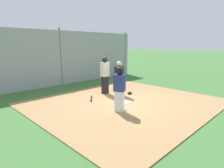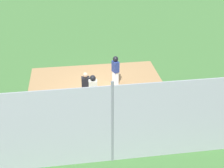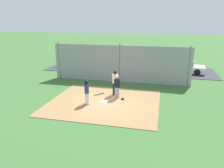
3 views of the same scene
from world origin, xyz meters
TOP-DOWN VIEW (x-y plane):
  - ground_plane at (0.00, 0.00)m, footprint 140.00×140.00m
  - dirt_infield at (0.00, 0.00)m, footprint 7.20×6.40m
  - home_plate at (0.00, 0.00)m, footprint 0.47×0.47m
  - catcher at (-0.66, -0.98)m, footprint 0.39×0.27m
  - umpire at (-0.37, -1.64)m, footprint 0.39×0.28m
  - runner at (1.00, 0.60)m, footprint 0.39×0.45m
  - baseball_bat at (0.75, -1.32)m, footprint 0.59×0.68m
  - catcher_mask at (-1.12, -0.70)m, footprint 0.24×0.20m
  - baseball at (0.79, 0.71)m, footprint 0.07×0.07m
  - backstop_fence at (0.00, -5.08)m, footprint 12.00×0.10m
  - parking_lot at (0.00, -10.08)m, footprint 18.00×5.20m
  - parked_car_white at (-5.63, -9.89)m, footprint 4.34×2.18m
  - parked_car_dark at (5.82, -9.72)m, footprint 4.42×2.40m

SIDE VIEW (x-z plane):
  - ground_plane at x=0.00m, z-range 0.00..0.00m
  - dirt_infield at x=0.00m, z-range 0.00..0.03m
  - parking_lot at x=0.00m, z-range 0.00..0.04m
  - home_plate at x=0.00m, z-range 0.03..0.05m
  - baseball_bat at x=0.75m, z-range 0.03..0.09m
  - baseball at x=0.79m, z-range 0.03..0.10m
  - catcher_mask at x=-1.12m, z-range 0.03..0.15m
  - parked_car_white at x=-5.63m, z-range -0.03..1.25m
  - parked_car_dark at x=5.82m, z-range -0.03..1.25m
  - catcher at x=-0.66m, z-range 0.06..1.67m
  - runner at x=1.00m, z-range 0.14..1.77m
  - umpire at x=-0.37m, z-range 0.08..1.88m
  - backstop_fence at x=0.00m, z-range -0.07..3.28m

